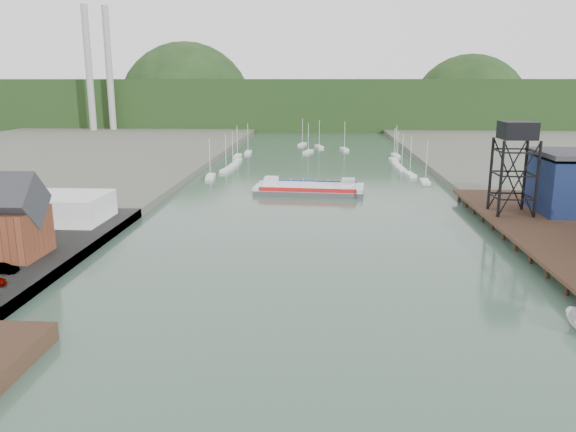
# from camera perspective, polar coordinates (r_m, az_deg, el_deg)

# --- Properties ---
(ground) EXTENTS (600.00, 600.00, 0.00)m
(ground) POSITION_cam_1_polar(r_m,az_deg,el_deg) (47.58, 1.02, -17.84)
(ground) COLOR #2C4539
(ground) RESTS_ON ground
(east_pier) EXTENTS (14.00, 70.00, 2.45)m
(east_pier) POSITION_cam_1_polar(r_m,az_deg,el_deg) (95.41, 25.09, -1.66)
(east_pier) COLOR black
(east_pier) RESTS_ON ground
(white_shed) EXTENTS (18.00, 12.00, 4.50)m
(white_shed) POSITION_cam_1_polar(r_m,az_deg,el_deg) (103.58, -22.79, 0.79)
(white_shed) COLOR silver
(white_shed) RESTS_ON west_quay
(lift_tower) EXTENTS (6.50, 6.50, 16.00)m
(lift_tower) POSITION_cam_1_polar(r_m,az_deg,el_deg) (104.50, 22.24, 7.51)
(lift_tower) COLOR black
(lift_tower) RESTS_ON east_pier
(marina_sailboats) EXTENTS (57.71, 92.65, 0.90)m
(marina_sailboats) POSITION_cam_1_polar(r_m,az_deg,el_deg) (180.74, 2.93, 5.72)
(marina_sailboats) COLOR silver
(marina_sailboats) RESTS_ON ground
(smokestacks) EXTENTS (11.20, 8.20, 60.00)m
(smokestacks) POSITION_cam_1_polar(r_m,az_deg,el_deg) (293.60, -18.63, 13.84)
(smokestacks) COLOR #9C9D97
(smokestacks) RESTS_ON ground
(distant_hills) EXTENTS (500.00, 120.00, 80.00)m
(distant_hills) POSITION_cam_1_polar(r_m,az_deg,el_deg) (342.31, 2.54, 11.07)
(distant_hills) COLOR black
(distant_hills) RESTS_ON ground
(chain_ferry) EXTENTS (25.18, 11.71, 3.53)m
(chain_ferry) POSITION_cam_1_polar(r_m,az_deg,el_deg) (128.13, 2.18, 2.81)
(chain_ferry) COLOR #454547
(chain_ferry) RESTS_ON ground
(car_west_b) EXTENTS (3.69, 1.35, 1.21)m
(car_west_b) POSITION_cam_1_polar(r_m,az_deg,el_deg) (78.18, -26.97, -4.78)
(car_west_b) COLOR #999999
(car_west_b) RESTS_ON west_quay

